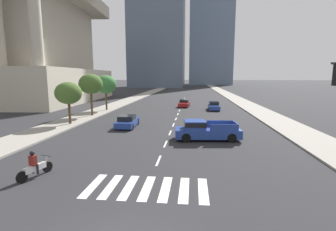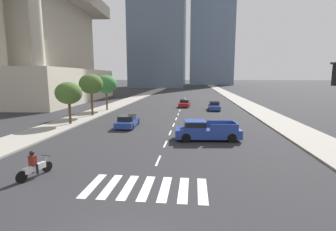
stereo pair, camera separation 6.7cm
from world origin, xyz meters
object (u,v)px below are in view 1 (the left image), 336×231
Objects in this scene: street_tree_nearest at (68,93)px; street_tree_second at (91,84)px; pickup_truck at (204,130)px; sedan_blue_2 at (214,106)px; sedan_blue_1 at (127,122)px; street_tree_third at (106,84)px; sedan_red_0 at (184,103)px; motorcycle_lead at (35,167)px.

street_tree_second is (0.00, 6.10, 0.82)m from street_tree_nearest.
sedan_blue_2 is at bearing -102.13° from pickup_truck.
street_tree_second is (-6.66, 6.53, 3.78)m from sedan_blue_1.
sedan_blue_2 is 17.59m from street_tree_third.
street_tree_second is 5.73m from street_tree_third.
sedan_blue_1 is 14.39m from street_tree_third.
street_tree_third is (-14.65, 16.97, 3.32)m from pickup_truck.
street_tree_second is (-12.05, -12.35, 3.78)m from sedan_red_0.
street_tree_second is at bearing -90.00° from street_tree_third.
pickup_truck is at bearing 10.14° from sedan_red_0.
street_tree_third is (-5.29, 25.98, 3.55)m from motorcycle_lead.
pickup_truck is at bearing -122.29° from sedan_blue_1.
street_tree_second reaches higher than sedan_red_0.
sedan_blue_2 is at bearing 55.79° from sedan_red_0.
street_tree_second reaches higher than sedan_blue_1.
pickup_truck is 1.22× the size of street_tree_nearest.
street_tree_nearest reaches higher than pickup_truck.
sedan_blue_2 is at bearing 9.15° from street_tree_third.
sedan_blue_1 is at bearing -33.85° from sedan_blue_2.
sedan_red_0 is at bearing -127.30° from sedan_blue_2.
sedan_blue_2 is at bearing 26.44° from street_tree_second.
street_tree_second reaches higher than street_tree_third.
street_tree_third is at bearing -57.31° from sedan_red_0.
street_tree_second is at bearing 90.00° from street_tree_nearest.
motorcycle_lead is at bearing -69.49° from street_tree_nearest.
street_tree_third is (-6.66, 12.25, 3.55)m from sedan_blue_1.
motorcycle_lead is 15.40m from street_tree_nearest.
sedan_blue_1 is at bearing -61.46° from street_tree_third.
street_tree_nearest is (-6.66, 0.43, 2.96)m from sedan_blue_1.
street_tree_nearest is at bearing 84.62° from sedan_blue_1.
street_tree_second reaches higher than street_tree_nearest.
street_tree_second is (-14.65, 11.25, 3.55)m from pickup_truck.
street_tree_nearest is at bearing 36.96° from motorcycle_lead.
sedan_red_0 is at bearing 45.71° from street_tree_second.
pickup_truck is 9.28m from sedan_blue_1.
street_tree_third reaches higher than motorcycle_lead.
sedan_red_0 is (6.76, 32.61, -0.00)m from motorcycle_lead.
street_tree_second is at bearing 31.10° from motorcycle_lead.
motorcycle_lead is 13.79m from sedan_blue_1.
sedan_blue_1 is 0.79× the size of street_tree_second.
motorcycle_lead is at bearing -7.84° from sedan_red_0.
street_tree_second is at bearing -40.42° from sedan_red_0.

